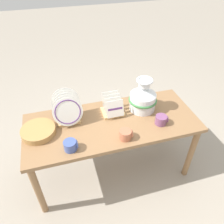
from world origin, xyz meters
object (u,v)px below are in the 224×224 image
at_px(dish_rack_square_plates, 113,108).
at_px(mug_terracotta_glaze, 126,134).
at_px(ceramic_vase, 143,97).
at_px(mug_cobalt_glaze, 71,145).
at_px(wicker_charger_stack, 38,131).
at_px(mug_plum_glaze, 161,120).
at_px(dish_rack_round_plates, 67,110).

bearing_deg(dish_rack_square_plates, mug_terracotta_glaze, -88.30).
height_order(ceramic_vase, mug_cobalt_glaze, ceramic_vase).
bearing_deg(dish_rack_square_plates, mug_cobalt_glaze, -141.91).
distance_m(wicker_charger_stack, mug_cobalt_glaze, 0.34).
height_order(mug_plum_glaze, mug_cobalt_glaze, same).
bearing_deg(mug_cobalt_glaze, mug_plum_glaze, 5.66).
bearing_deg(dish_rack_square_plates, ceramic_vase, -3.79).
relative_size(dish_rack_square_plates, mug_cobalt_glaze, 1.86).
relative_size(dish_rack_square_plates, wicker_charger_stack, 0.72).
bearing_deg(mug_cobalt_glaze, dish_rack_round_plates, 85.82).
bearing_deg(mug_plum_glaze, dish_rack_square_plates, 144.59).
xyz_separation_m(mug_plum_glaze, mug_terracotta_glaze, (-0.35, -0.08, 0.00)).
distance_m(mug_plum_glaze, mug_cobalt_glaze, 0.80).
xyz_separation_m(mug_terracotta_glaze, mug_cobalt_glaze, (-0.44, 0.00, 0.00)).
bearing_deg(mug_plum_glaze, mug_terracotta_glaze, -166.72).
relative_size(wicker_charger_stack, mug_plum_glaze, 2.60).
bearing_deg(dish_rack_round_plates, ceramic_vase, -1.76).
height_order(dish_rack_round_plates, mug_terracotta_glaze, dish_rack_round_plates).
xyz_separation_m(dish_rack_round_plates, dish_rack_square_plates, (0.41, -0.00, -0.06)).
height_order(dish_rack_square_plates, mug_plum_glaze, dish_rack_square_plates).
bearing_deg(mug_cobalt_glaze, mug_terracotta_glaze, -0.61).
distance_m(mug_plum_glaze, mug_terracotta_glaze, 0.36).
distance_m(ceramic_vase, dish_rack_square_plates, 0.29).
height_order(ceramic_vase, dish_rack_round_plates, ceramic_vase).
xyz_separation_m(ceramic_vase, mug_cobalt_glaze, (-0.71, -0.32, -0.09)).
relative_size(wicker_charger_stack, mug_cobalt_glaze, 2.60).
height_order(dish_rack_round_plates, mug_plum_glaze, dish_rack_round_plates).
bearing_deg(mug_cobalt_glaze, ceramic_vase, 24.10).
bearing_deg(dish_rack_square_plates, dish_rack_round_plates, 179.66).
bearing_deg(mug_terracotta_glaze, wicker_charger_stack, 159.83).
height_order(wicker_charger_stack, mug_cobalt_glaze, mug_cobalt_glaze).
height_order(wicker_charger_stack, mug_plum_glaze, mug_plum_glaze).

